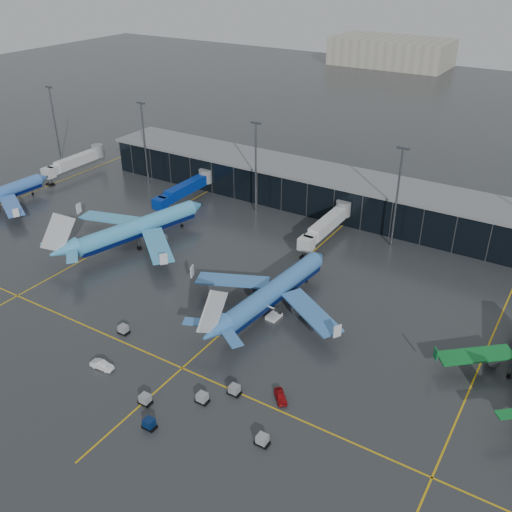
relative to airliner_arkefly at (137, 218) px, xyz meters
The scene contains 11 objects.
ground 34.98m from the airliner_arkefly, 30.95° to the right, with size 600.00×600.00×0.00m, color #282B2D.
terminal_pier 53.25m from the airliner_arkefly, 56.48° to the left, with size 142.00×17.00×10.70m.
jet_bridges 26.08m from the airliner_arkefly, 102.47° to the left, with size 94.00×27.50×7.20m.
flood_masts 47.72m from the airliner_arkefly, 43.26° to the left, with size 203.00×0.50×25.50m.
taxi_lines 40.62m from the airliner_arkefly, 10.10° to the right, with size 220.00×120.00×0.02m.
airliner_arkefly is the anchor object (origin of this frame).
airliner_klm_near 44.09m from the airliner_arkefly, ahead, with size 37.30×42.48×13.05m, color #3C79C5, non-canonical shape.
baggage_carts 58.99m from the airliner_arkefly, 40.89° to the right, with size 39.70×17.70×1.70m.
mobile_airstair 47.06m from the airliner_arkefly, 13.03° to the right, with size 2.43×3.36×3.45m.
service_van_red 65.96m from the airliner_arkefly, 27.44° to the right, with size 1.63×4.05×1.38m, color #9C0C0F.
service_van_white 49.03m from the airliner_arkefly, 55.76° to the right, with size 1.56×4.47×1.47m, color white.
Camera 1 is at (63.18, -75.45, 66.59)m, focal length 40.00 mm.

